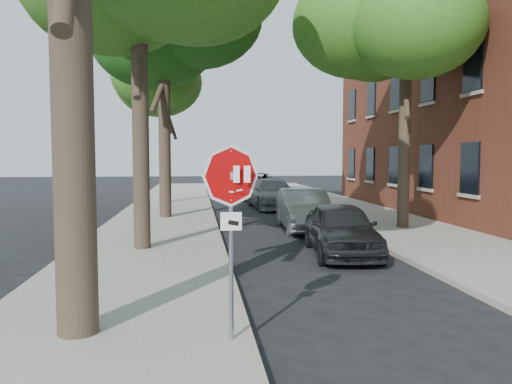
# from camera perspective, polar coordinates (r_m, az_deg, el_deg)

# --- Properties ---
(ground) EXTENTS (120.00, 120.00, 0.00)m
(ground) POSITION_cam_1_polar(r_m,az_deg,el_deg) (7.12, 3.06, -17.10)
(ground) COLOR black
(ground) RESTS_ON ground
(sidewalk_left) EXTENTS (4.00, 55.00, 0.12)m
(sidewalk_left) POSITION_cam_1_polar(r_m,az_deg,el_deg) (18.75, -10.95, -3.70)
(sidewalk_left) COLOR gray
(sidewalk_left) RESTS_ON ground
(sidewalk_right) EXTENTS (4.00, 55.00, 0.12)m
(sidewalk_right) POSITION_cam_1_polar(r_m,az_deg,el_deg) (20.02, 14.14, -3.26)
(sidewalk_right) COLOR gray
(sidewalk_right) RESTS_ON ground
(curb_left) EXTENTS (0.12, 55.00, 0.13)m
(curb_left) POSITION_cam_1_polar(r_m,az_deg,el_deg) (18.72, -4.67, -3.64)
(curb_left) COLOR #9E9384
(curb_left) RESTS_ON ground
(curb_right) EXTENTS (0.12, 55.00, 0.13)m
(curb_right) POSITION_cam_1_polar(r_m,az_deg,el_deg) (19.39, 8.46, -3.41)
(curb_right) COLOR #9E9384
(curb_right) RESTS_ON ground
(stop_sign) EXTENTS (0.76, 0.34, 2.61)m
(stop_sign) POSITION_cam_1_polar(r_m,az_deg,el_deg) (6.55, -2.88, -1.37)
(stop_sign) COLOR gray
(stop_sign) RESTS_ON sidewalk_left
(tree_mid_b) EXTENTS (5.88, 5.46, 10.36)m
(tree_mid_b) POSITION_cam_1_polar(r_m,az_deg,el_deg) (21.40, -10.62, 18.68)
(tree_mid_b) COLOR black
(tree_mid_b) RESTS_ON sidewalk_left
(tree_far) EXTENTS (5.29, 4.91, 9.33)m
(tree_far) POSITION_cam_1_polar(r_m,az_deg,el_deg) (28.08, -10.27, 13.51)
(tree_far) COLOR black
(tree_far) RESTS_ON sidewalk_left
(tree_right) EXTENTS (5.29, 4.91, 9.33)m
(tree_right) POSITION_cam_1_polar(r_m,az_deg,el_deg) (18.70, 16.65, 18.28)
(tree_right) COLOR black
(tree_right) RESTS_ON sidewalk_right
(car_a) EXTENTS (2.00, 4.17, 1.38)m
(car_a) POSITION_cam_1_polar(r_m,az_deg,el_deg) (13.22, 9.71, -4.18)
(car_a) COLOR black
(car_a) RESTS_ON ground
(car_b) EXTENTS (1.74, 4.43, 1.44)m
(car_b) POSITION_cam_1_polar(r_m,az_deg,el_deg) (17.54, 5.52, -2.02)
(car_b) COLOR gray
(car_b) RESTS_ON ground
(car_c) EXTENTS (2.35, 5.13, 1.45)m
(car_c) POSITION_cam_1_polar(r_m,az_deg,el_deg) (24.79, 1.85, -0.21)
(car_c) COLOR #56565C
(car_c) RESTS_ON ground
(car_d) EXTENTS (2.66, 5.68, 1.57)m
(car_d) POSITION_cam_1_polar(r_m,az_deg,el_deg) (30.35, 0.21, 0.69)
(car_d) COLOR black
(car_d) RESTS_ON ground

